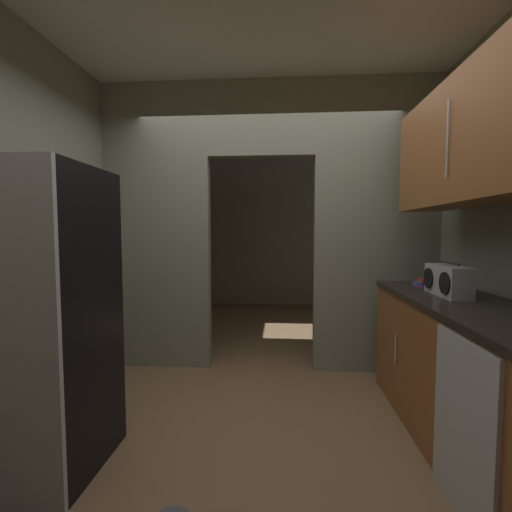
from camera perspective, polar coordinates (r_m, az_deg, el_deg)
ground at (r=2.63m, az=0.39°, el=-27.61°), size 20.00×20.00×0.00m
kitchen_overhead_slab at (r=3.02m, az=1.01°, el=33.42°), size 3.68×6.58×0.06m
kitchen_partition at (r=3.54m, az=2.10°, el=6.39°), size 3.28×0.12×2.84m
adjoining_room_shell at (r=5.68m, az=2.72°, el=4.30°), size 3.28×3.26×2.84m
refrigerator at (r=2.41m, az=-31.73°, el=-8.79°), size 0.71×0.71×1.74m
lower_cabinet_run at (r=2.70m, az=30.96°, el=-16.27°), size 0.64×2.01×0.93m
dishwasher at (r=2.12m, az=30.20°, el=-22.85°), size 0.02×0.56×0.87m
upper_cabinet_counterside at (r=2.61m, az=32.12°, el=15.68°), size 0.36×1.81×0.77m
boombox at (r=2.79m, az=28.35°, el=-3.48°), size 0.16×0.43×0.24m
book_stack at (r=3.19m, az=25.43°, el=-3.89°), size 0.14×0.17×0.06m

